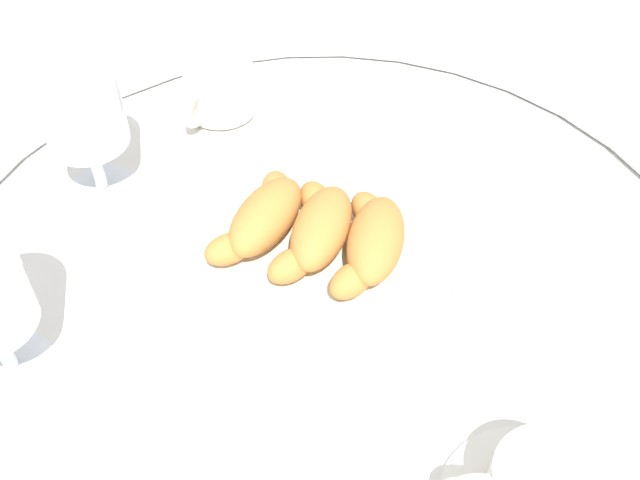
{
  "coord_description": "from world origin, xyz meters",
  "views": [
    {
      "loc": [
        -0.44,
        0.06,
        0.51
      ],
      "look_at": [
        0.01,
        0.0,
        0.03
      ],
      "focal_mm": 42.13,
      "sensor_mm": 36.0,
      "label": 1
    }
  ],
  "objects": [
    {
      "name": "croissant_small",
      "position": [
        0.02,
        0.0,
        0.04
      ],
      "size": [
        0.13,
        0.1,
        0.04
      ],
      "color": "#BC7A38",
      "rests_on": "pastry_plate"
    },
    {
      "name": "coffee_cup_far",
      "position": [
        0.25,
        0.08,
        0.03
      ],
      "size": [
        0.14,
        0.14,
        0.06
      ],
      "color": "silver",
      "rests_on": "ground_plane"
    },
    {
      "name": "croissant_extra",
      "position": [
        0.04,
        0.05,
        0.04
      ],
      "size": [
        0.12,
        0.11,
        0.04
      ],
      "color": "#BC7A38",
      "rests_on": "pastry_plate"
    },
    {
      "name": "pastry_plate",
      "position": [
        0.01,
        0.0,
        0.01
      ],
      "size": [
        0.26,
        0.26,
        0.02
      ],
      "color": "silver",
      "rests_on": "ground_plane"
    },
    {
      "name": "croissant_large",
      "position": [
        -0.0,
        -0.04,
        0.04
      ],
      "size": [
        0.13,
        0.09,
        0.04
      ],
      "color": "#BC7A38",
      "rests_on": "pastry_plate"
    },
    {
      "name": "juice_glass_left",
      "position": [
        0.14,
        0.21,
        0.1
      ],
      "size": [
        0.08,
        0.08,
        0.14
      ],
      "color": "white",
      "rests_on": "ground_plane"
    },
    {
      "name": "ground_plane",
      "position": [
        0.0,
        0.0,
        0.0
      ],
      "size": [
        2.2,
        2.2,
        0.0
      ],
      "primitive_type": "plane",
      "color": "silver"
    },
    {
      "name": "table_chrome_rim",
      "position": [
        0.0,
        0.0,
        0.01
      ],
      "size": [
        0.74,
        0.74,
        0.02
      ],
      "primitive_type": "torus",
      "color": "silver",
      "rests_on": "ground_plane"
    }
  ]
}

